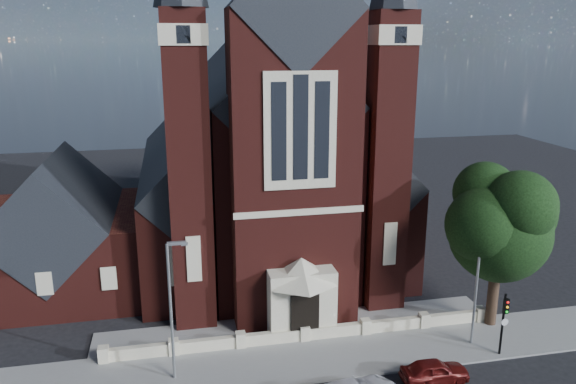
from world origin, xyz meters
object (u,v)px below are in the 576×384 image
at_px(street_lamp_right, 479,275).
at_px(traffic_signal, 504,317).
at_px(church, 261,160).
at_px(car_dark_red, 435,371).
at_px(street_lamp_left, 172,304).
at_px(parish_hall, 60,237).
at_px(street_tree, 504,226).

relative_size(street_lamp_right, traffic_signal, 2.02).
relative_size(church, car_dark_red, 9.21).
xyz_separation_m(church, street_lamp_left, (-7.91, -18.94, -3.59)).
distance_m(church, parish_hall, 17.26).
bearing_deg(street_lamp_right, street_tree, 34.26).
relative_size(street_lamp_left, street_lamp_right, 1.00).
distance_m(church, car_dark_red, 24.08).
relative_size(street_tree, street_lamp_left, 1.32).
xyz_separation_m(street_tree, street_lamp_right, (-2.51, -1.71, -2.36)).
relative_size(street_tree, traffic_signal, 2.67).
distance_m(street_tree, street_lamp_left, 20.71).
distance_m(street_tree, traffic_signal, 5.70).
xyz_separation_m(parish_hall, car_dark_red, (22.00, -17.13, -3.37)).
bearing_deg(street_tree, traffic_signal, -115.95).
height_order(street_lamp_right, traffic_signal, street_lamp_right).
height_order(street_lamp_left, traffic_signal, street_lamp_left).
height_order(parish_hall, traffic_signal, parish_hall).
height_order(parish_hall, street_lamp_right, parish_hall).
distance_m(street_lamp_left, traffic_signal, 19.08).
bearing_deg(parish_hall, street_lamp_left, -59.98).
xyz_separation_m(street_lamp_right, car_dark_red, (-4.09, -3.13, -3.95)).
height_order(church, street_tree, church).
relative_size(street_tree, car_dark_red, 2.82).
bearing_deg(car_dark_red, street_tree, -53.50).
relative_size(traffic_signal, car_dark_red, 1.06).
height_order(parish_hall, street_tree, street_tree).
bearing_deg(church, traffic_signal, -61.80).
bearing_deg(church, street_lamp_right, -61.96).
xyz_separation_m(church, car_dark_red, (6.00, -22.07, -7.54)).
bearing_deg(traffic_signal, street_lamp_left, 175.24).
height_order(street_tree, traffic_signal, street_tree).
height_order(church, street_lamp_left, church).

